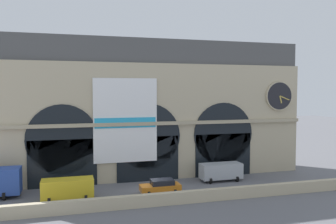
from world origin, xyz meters
name	(u,v)px	position (x,y,z in m)	size (l,w,h in m)	color
ground_plane	(158,192)	(0.00, 0.00, 0.00)	(200.00, 200.00, 0.00)	slate
quay_parapet_wall	(169,199)	(0.00, -4.52, 0.60)	(90.00, 0.70, 1.21)	#BCAD8C
station_building	(144,111)	(0.02, 7.47, 8.67)	(42.72, 5.37, 17.82)	#BCAD8C
van_midwest	(68,188)	(-9.61, -0.34, 1.25)	(5.20, 2.48, 2.20)	gold
car_center	(161,186)	(0.17, -0.70, 0.80)	(4.40, 2.22, 1.55)	orange
van_mideast	(221,171)	(8.76, 2.53, 1.25)	(5.20, 2.48, 2.20)	#ADB2B7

